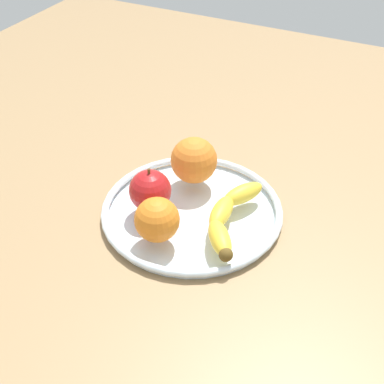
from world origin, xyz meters
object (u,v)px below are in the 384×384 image
fruit_bowl (192,210)px  banana (228,215)px  apple (150,190)px  orange_front_left (194,160)px  orange_front_right (157,220)px

fruit_bowl → banana: bearing=80.9°
banana → apple: (1.99, -12.80, 1.91)cm
apple → orange_front_left: 10.35cm
apple → orange_front_left: (-9.91, 2.94, 0.58)cm
banana → orange_front_left: orange_front_left is taller
apple → banana: bearing=98.8°
fruit_bowl → apple: size_ratio=3.90×
orange_front_right → banana: bearing=132.5°
orange_front_right → orange_front_left: size_ratio=0.86×
banana → orange_front_left: bearing=-133.2°
fruit_bowl → orange_front_left: 8.91cm
banana → orange_front_left: 12.89cm
apple → orange_front_right: apple is taller
fruit_bowl → apple: 7.95cm
fruit_bowl → orange_front_right: orange_front_right is taller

